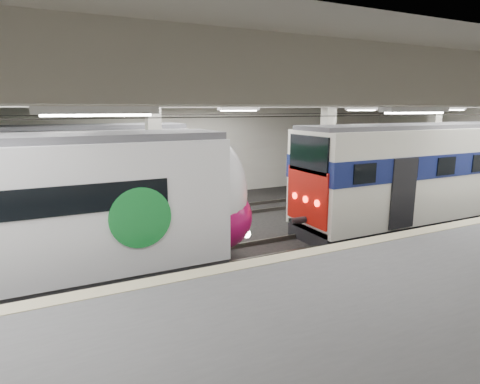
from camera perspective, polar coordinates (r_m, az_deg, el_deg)
station_hall at (r=12.17m, az=7.58°, el=3.55°), size 36.00×24.00×5.75m
modern_emu at (r=12.09m, az=-25.57°, el=-3.03°), size 13.25×2.74×4.30m
older_rer at (r=19.21m, az=25.49°, el=2.60°), size 13.10×2.89×4.34m
far_train at (r=17.52m, az=-30.06°, el=1.24°), size 13.54×2.89×4.33m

